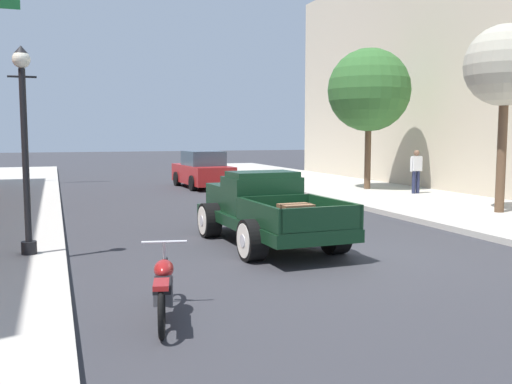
% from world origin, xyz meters
% --- Properties ---
extents(ground_plane, '(140.00, 140.00, 0.00)m').
position_xyz_m(ground_plane, '(0.00, 0.00, 0.00)').
color(ground_plane, '#333338').
extents(hotrod_truck_dark_green, '(2.32, 5.00, 1.58)m').
position_xyz_m(hotrod_truck_dark_green, '(-0.34, 1.66, 0.75)').
color(hotrod_truck_dark_green, black).
rests_on(hotrod_truck_dark_green, ground).
extents(motorcycle_parked, '(0.71, 2.09, 0.93)m').
position_xyz_m(motorcycle_parked, '(-3.37, -2.78, 0.44)').
color(motorcycle_parked, black).
rests_on(motorcycle_parked, ground).
extents(car_background_red, '(2.05, 4.39, 1.65)m').
position_xyz_m(car_background_red, '(1.61, 14.74, 0.77)').
color(car_background_red, '#AD1E1E').
rests_on(car_background_red, ground).
extents(pedestrian_sidewalk_right, '(0.53, 0.22, 1.65)m').
position_xyz_m(pedestrian_sidewalk_right, '(8.28, 8.19, 1.09)').
color(pedestrian_sidewalk_right, '#232847').
rests_on(pedestrian_sidewalk_right, sidewalk_right).
extents(street_lamp_near, '(0.50, 0.32, 3.85)m').
position_xyz_m(street_lamp_near, '(-5.15, 1.37, 2.39)').
color(street_lamp_near, black).
rests_on(street_lamp_near, sidewalk_left).
extents(street_tree_nearest, '(2.29, 2.29, 5.33)m').
position_xyz_m(street_tree_nearest, '(7.44, 2.99, 4.29)').
color(street_tree_nearest, brown).
rests_on(street_tree_nearest, sidewalk_right).
extents(street_tree_second, '(3.36, 3.36, 5.72)m').
position_xyz_m(street_tree_second, '(7.50, 10.44, 4.17)').
color(street_tree_second, brown).
rests_on(street_tree_second, sidewalk_right).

